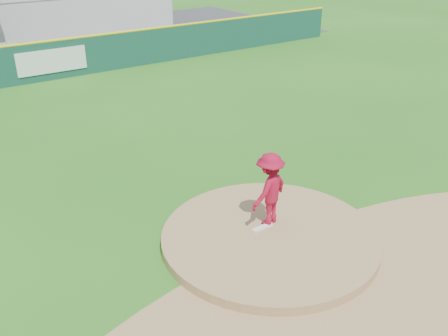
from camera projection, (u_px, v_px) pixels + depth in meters
ground at (269, 241)px, 12.75m from camera, size 120.00×120.00×0.00m
pitchers_mound at (269, 241)px, 12.75m from camera, size 5.50×5.50×0.50m
pitching_rubber at (262, 227)px, 12.85m from camera, size 0.60×0.15×0.04m
infield_dirt_arc at (361, 307)px, 10.55m from camera, size 15.40×15.40×0.01m
parking_lot at (2, 49)px, 32.51m from camera, size 44.00×16.00×0.02m
pitcher at (269, 189)px, 12.68m from camera, size 1.43×1.06×1.97m
van at (17, 54)px, 28.57m from camera, size 5.04×3.63×1.27m
pool_building_grp at (62, 6)px, 38.57m from camera, size 15.20×8.20×3.31m
outfield_fence at (42, 60)px, 25.45m from camera, size 40.00×0.14×2.07m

